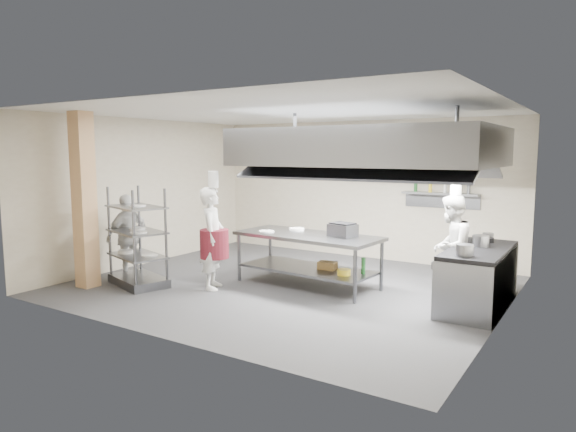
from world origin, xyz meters
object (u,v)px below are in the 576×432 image
Objects in this scene: pass_rack at (137,237)px; chef_head at (213,238)px; chef_line at (451,247)px; griddle at (343,230)px; island at (308,260)px; cooking_range at (478,279)px; chef_plating at (129,236)px; stockpot at (481,241)px.

chef_head reaches higher than pass_rack.
griddle is (-1.69, -0.42, 0.18)m from chef_line.
island is 5.98× the size of griddle.
chef_line is at bearing 154.73° from cooking_range.
chef_line is 3.91× the size of griddle.
chef_plating is at bearing 169.76° from pass_rack.
cooking_range is 4.69× the size of griddle.
chef_plating is (-5.42, -1.78, -0.05)m from chef_line.
island is 1.47× the size of chef_head.
pass_rack reaches higher than chef_plating.
griddle is at bearing 44.98° from pass_rack.
chef_head reaches higher than chef_line.
chef_head is 3.90m from chef_line.
stockpot is (4.04, 1.46, 0.12)m from chef_head.
chef_head reaches higher than cooking_range.
chef_head is 1.04× the size of chef_line.
stockpot is at bearing 97.11° from cooking_range.
cooking_range is 4.29m from chef_head.
island is at bearing -74.48° from chef_line.
chef_plating is (-0.57, 0.30, -0.08)m from pass_rack.
chef_plating is (-1.84, -0.24, -0.09)m from chef_head.
griddle is at bearing -88.66° from chef_head.
griddle is (3.15, 1.66, 0.16)m from pass_rack.
island is 3.00m from pass_rack.
chef_head is at bearing -63.86° from chef_line.
island is 0.84m from griddle.
cooking_range is 1.20× the size of chef_line.
island is 1.28× the size of cooking_range.
cooking_range is 8.09× the size of stockpot.
chef_head reaches higher than griddle.
chef_line is at bearing 40.39° from pass_rack.
stockpot is (-0.02, 0.14, 0.57)m from cooking_range.
chef_plating is at bearing -163.87° from stockpot.
chef_head is at bearing -136.06° from griddle.
pass_rack is (-2.53, -1.56, 0.40)m from island.
chef_head is at bearing -160.09° from stockpot.
chef_head reaches higher than stockpot.
griddle reaches higher than stockpot.
pass_rack is at bearing -139.17° from griddle.
island is 10.31× the size of stockpot.
chef_line is 1.07× the size of chef_plating.
chef_plating reaches higher than cooking_range.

